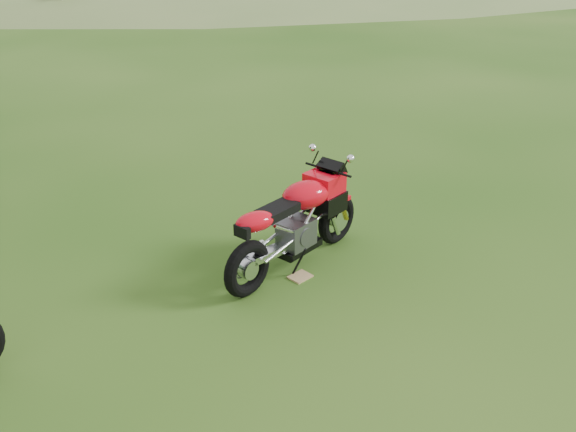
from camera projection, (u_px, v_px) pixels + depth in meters
ground at (298, 312)px, 6.35m from camera, size 120.00×120.00×0.00m
sport_motorcycle at (295, 217)px, 6.89m from camera, size 2.08×1.10×1.21m
plywood_board at (300, 277)px, 6.93m from camera, size 0.27×0.23×0.02m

